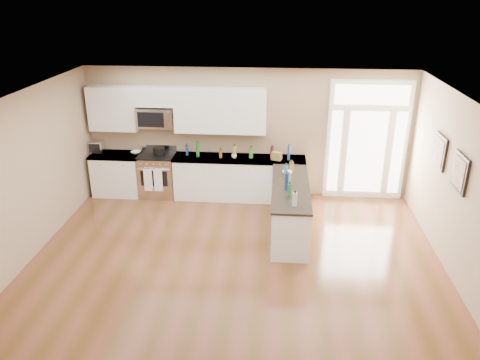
{
  "coord_description": "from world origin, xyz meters",
  "views": [
    {
      "loc": [
        0.66,
        -5.74,
        4.35
      ],
      "look_at": [
        0.01,
        2.0,
        1.12
      ],
      "focal_mm": 35.0,
      "sensor_mm": 36.0,
      "label": 1
    }
  ],
  "objects_px": {
    "peninsula_cabinet": "(290,210)",
    "toaster_oven": "(96,147)",
    "stockpot": "(159,150)",
    "kitchen_range": "(158,175)"
  },
  "relations": [
    {
      "from": "peninsula_cabinet",
      "to": "toaster_oven",
      "type": "height_order",
      "value": "toaster_oven"
    },
    {
      "from": "peninsula_cabinet",
      "to": "stockpot",
      "type": "relative_size",
      "value": 9.13
    },
    {
      "from": "toaster_oven",
      "to": "kitchen_range",
      "type": "bearing_deg",
      "value": -7.82
    },
    {
      "from": "stockpot",
      "to": "toaster_oven",
      "type": "height_order",
      "value": "toaster_oven"
    },
    {
      "from": "peninsula_cabinet",
      "to": "kitchen_range",
      "type": "xyz_separation_m",
      "value": [
        -2.89,
        1.45,
        0.04
      ]
    },
    {
      "from": "peninsula_cabinet",
      "to": "toaster_oven",
      "type": "bearing_deg",
      "value": 160.13
    },
    {
      "from": "peninsula_cabinet",
      "to": "toaster_oven",
      "type": "xyz_separation_m",
      "value": [
        -4.26,
        1.54,
        0.63
      ]
    },
    {
      "from": "peninsula_cabinet",
      "to": "toaster_oven",
      "type": "relative_size",
      "value": 7.71
    },
    {
      "from": "kitchen_range",
      "to": "toaster_oven",
      "type": "relative_size",
      "value": 3.59
    },
    {
      "from": "kitchen_range",
      "to": "peninsula_cabinet",
      "type": "bearing_deg",
      "value": -26.6
    }
  ]
}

